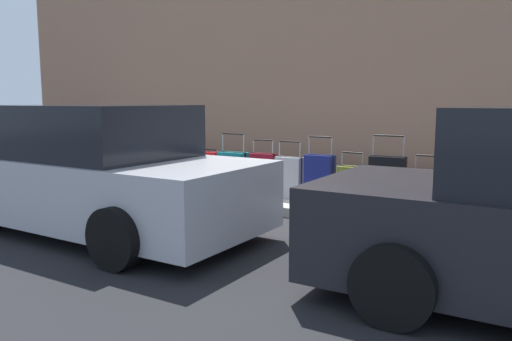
% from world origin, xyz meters
% --- Properties ---
extents(ground_plane, '(40.00, 40.00, 0.00)m').
position_xyz_m(ground_plane, '(0.00, 0.00, 0.00)').
color(ground_plane, black).
extents(sidewalk_curb, '(18.00, 5.00, 0.14)m').
position_xyz_m(sidewalk_curb, '(0.00, -2.50, 0.07)').
color(sidewalk_curb, '#9E9B93').
rests_on(sidewalk_curb, ground_plane).
extents(suitcase_teal_1, '(0.50, 0.22, 0.99)m').
position_xyz_m(suitcase_teal_1, '(-3.05, -0.69, 0.48)').
color(suitcase_teal_1, '#0F606B').
rests_on(suitcase_teal_1, sidewalk_curb).
extents(suitcase_red_2, '(0.50, 0.20, 0.81)m').
position_xyz_m(suitcase_red_2, '(-2.46, -0.69, 0.43)').
color(suitcase_red_2, red).
rests_on(suitcase_red_2, sidewalk_curb).
extents(suitcase_black_3, '(0.50, 0.25, 1.06)m').
position_xyz_m(suitcase_black_3, '(-1.88, -0.63, 0.52)').
color(suitcase_black_3, black).
rests_on(suitcase_black_3, sidewalk_curb).
extents(suitcase_olive_4, '(0.40, 0.26, 0.80)m').
position_xyz_m(suitcase_olive_4, '(-1.36, -0.67, 0.43)').
color(suitcase_olive_4, '#59601E').
rests_on(suitcase_olive_4, sidewalk_curb).
extents(suitcase_navy_5, '(0.43, 0.25, 1.01)m').
position_xyz_m(suitcase_navy_5, '(-0.86, -0.64, 0.50)').
color(suitcase_navy_5, navy).
rests_on(suitcase_navy_5, sidewalk_curb).
extents(suitcase_silver_6, '(0.44, 0.21, 0.92)m').
position_xyz_m(suitcase_silver_6, '(-0.33, -0.66, 0.47)').
color(suitcase_silver_6, '#9EA0A8').
rests_on(suitcase_silver_6, sidewalk_curb).
extents(suitcase_maroon_7, '(0.42, 0.26, 0.92)m').
position_xyz_m(suitcase_maroon_7, '(0.17, -0.72, 0.48)').
color(suitcase_maroon_7, maroon).
rests_on(suitcase_maroon_7, sidewalk_curb).
extents(suitcase_teal_8, '(0.50, 0.27, 1.00)m').
position_xyz_m(suitcase_teal_8, '(0.71, -0.67, 0.48)').
color(suitcase_teal_8, '#0F606B').
rests_on(suitcase_teal_8, sidewalk_curb).
extents(suitcase_red_9, '(0.45, 0.19, 0.71)m').
position_xyz_m(suitcase_red_9, '(1.27, -0.73, 0.47)').
color(suitcase_red_9, red).
rests_on(suitcase_red_9, sidewalk_curb).
extents(suitcase_black_10, '(0.41, 0.25, 0.73)m').
position_xyz_m(suitcase_black_10, '(1.79, -0.64, 0.41)').
color(suitcase_black_10, black).
rests_on(suitcase_black_10, sidewalk_curb).
extents(fire_hydrant, '(0.39, 0.21, 0.75)m').
position_xyz_m(fire_hydrant, '(2.59, -0.71, 0.53)').
color(fire_hydrant, '#D89E0C').
rests_on(fire_hydrant, sidewalk_curb).
extents(bollard_post, '(0.15, 0.15, 0.90)m').
position_xyz_m(bollard_post, '(3.16, -0.56, 0.59)').
color(bollard_post, brown).
rests_on(bollard_post, sidewalk_curb).
extents(parked_car_silver_1, '(4.66, 2.17, 1.61)m').
position_xyz_m(parked_car_silver_1, '(1.23, 1.89, 0.76)').
color(parked_car_silver_1, '#B2B5BA').
rests_on(parked_car_silver_1, ground_plane).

